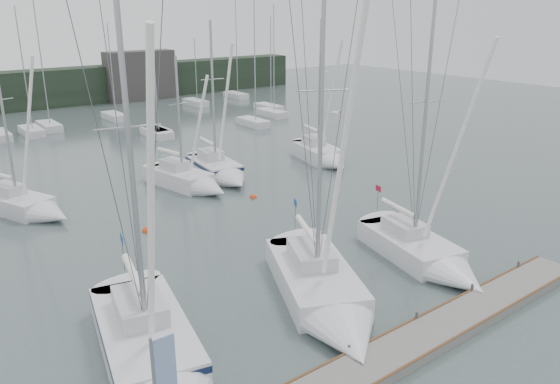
{
  "coord_description": "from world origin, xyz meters",
  "views": [
    {
      "loc": [
        -14.96,
        -16.61,
        12.97
      ],
      "look_at": [
        1.59,
        5.0,
        3.72
      ],
      "focal_mm": 35.0,
      "sensor_mm": 36.0,
      "label": 1
    }
  ],
  "objects_px": {
    "sailboat_mid_c": "(192,182)",
    "buoy_b": "(253,198)",
    "buoy_a": "(147,231)",
    "sailboat_mid_d": "(221,172)",
    "sailboat_mid_b": "(29,207)",
    "sailboat_near_right": "(431,258)",
    "sailboat_near_center": "(328,302)",
    "sailboat_near_left": "(156,364)",
    "sailboat_mid_e": "(324,156)"
  },
  "relations": [
    {
      "from": "buoy_a",
      "to": "sailboat_near_left",
      "type": "bearing_deg",
      "value": -112.98
    },
    {
      "from": "sailboat_mid_c",
      "to": "buoy_b",
      "type": "height_order",
      "value": "sailboat_mid_c"
    },
    {
      "from": "sailboat_mid_b",
      "to": "sailboat_near_right",
      "type": "bearing_deg",
      "value": -77.82
    },
    {
      "from": "sailboat_near_center",
      "to": "sailboat_near_right",
      "type": "height_order",
      "value": "sailboat_near_center"
    },
    {
      "from": "sailboat_near_center",
      "to": "buoy_b",
      "type": "relative_size",
      "value": 31.68
    },
    {
      "from": "sailboat_mid_e",
      "to": "buoy_a",
      "type": "height_order",
      "value": "sailboat_mid_e"
    },
    {
      "from": "sailboat_mid_c",
      "to": "buoy_b",
      "type": "relative_size",
      "value": 20.18
    },
    {
      "from": "sailboat_mid_c",
      "to": "buoy_a",
      "type": "xyz_separation_m",
      "value": [
        -6.13,
        -5.53,
        -0.57
      ]
    },
    {
      "from": "sailboat_near_right",
      "to": "buoy_b",
      "type": "bearing_deg",
      "value": 106.79
    },
    {
      "from": "sailboat_mid_d",
      "to": "sailboat_mid_e",
      "type": "bearing_deg",
      "value": -1.24
    },
    {
      "from": "sailboat_near_center",
      "to": "sailboat_near_right",
      "type": "relative_size",
      "value": 1.14
    },
    {
      "from": "sailboat_mid_b",
      "to": "sailboat_mid_e",
      "type": "distance_m",
      "value": 23.89
    },
    {
      "from": "sailboat_near_left",
      "to": "buoy_a",
      "type": "distance_m",
      "value": 14.46
    },
    {
      "from": "buoy_a",
      "to": "sailboat_mid_c",
      "type": "bearing_deg",
      "value": 42.07
    },
    {
      "from": "sailboat_near_left",
      "to": "sailboat_near_center",
      "type": "xyz_separation_m",
      "value": [
        8.06,
        -0.41,
        -0.08
      ]
    },
    {
      "from": "sailboat_near_right",
      "to": "buoy_a",
      "type": "relative_size",
      "value": 23.83
    },
    {
      "from": "sailboat_mid_e",
      "to": "sailboat_near_left",
      "type": "bearing_deg",
      "value": -129.42
    },
    {
      "from": "sailboat_mid_b",
      "to": "sailboat_mid_c",
      "type": "bearing_deg",
      "value": -31.6
    },
    {
      "from": "sailboat_near_right",
      "to": "sailboat_near_center",
      "type": "bearing_deg",
      "value": -166.45
    },
    {
      "from": "sailboat_mid_b",
      "to": "sailboat_mid_d",
      "type": "bearing_deg",
      "value": -26.64
    },
    {
      "from": "sailboat_near_left",
      "to": "sailboat_near_right",
      "type": "height_order",
      "value": "sailboat_near_left"
    },
    {
      "from": "sailboat_mid_e",
      "to": "buoy_b",
      "type": "distance_m",
      "value": 10.84
    },
    {
      "from": "sailboat_mid_c",
      "to": "buoy_a",
      "type": "distance_m",
      "value": 8.28
    },
    {
      "from": "sailboat_near_center",
      "to": "sailboat_mid_b",
      "type": "height_order",
      "value": "sailboat_near_center"
    },
    {
      "from": "sailboat_mid_b",
      "to": "sailboat_mid_d",
      "type": "relative_size",
      "value": 0.96
    },
    {
      "from": "sailboat_near_right",
      "to": "buoy_a",
      "type": "xyz_separation_m",
      "value": [
        -9.69,
        13.63,
        -0.54
      ]
    },
    {
      "from": "sailboat_near_center",
      "to": "buoy_b",
      "type": "bearing_deg",
      "value": 92.05
    },
    {
      "from": "buoy_a",
      "to": "buoy_b",
      "type": "height_order",
      "value": "buoy_a"
    },
    {
      "from": "sailboat_near_left",
      "to": "buoy_a",
      "type": "xyz_separation_m",
      "value": [
        5.64,
        13.3,
        -0.66
      ]
    },
    {
      "from": "buoy_a",
      "to": "sailboat_near_right",
      "type": "bearing_deg",
      "value": -54.59
    },
    {
      "from": "sailboat_mid_d",
      "to": "buoy_a",
      "type": "distance_m",
      "value": 11.16
    },
    {
      "from": "sailboat_mid_c",
      "to": "sailboat_mid_e",
      "type": "relative_size",
      "value": 0.81
    },
    {
      "from": "buoy_a",
      "to": "sailboat_near_center",
      "type": "bearing_deg",
      "value": -80.0
    },
    {
      "from": "sailboat_near_right",
      "to": "sailboat_mid_c",
      "type": "distance_m",
      "value": 19.49
    },
    {
      "from": "buoy_a",
      "to": "buoy_b",
      "type": "bearing_deg",
      "value": 7.63
    },
    {
      "from": "sailboat_mid_b",
      "to": "sailboat_mid_e",
      "type": "bearing_deg",
      "value": -28.37
    },
    {
      "from": "sailboat_mid_d",
      "to": "buoy_a",
      "type": "bearing_deg",
      "value": -138.79
    },
    {
      "from": "sailboat_near_center",
      "to": "sailboat_mid_d",
      "type": "relative_size",
      "value": 1.27
    },
    {
      "from": "sailboat_mid_d",
      "to": "sailboat_near_center",
      "type": "bearing_deg",
      "value": -101.93
    },
    {
      "from": "sailboat_mid_e",
      "to": "buoy_b",
      "type": "height_order",
      "value": "sailboat_mid_e"
    },
    {
      "from": "sailboat_near_center",
      "to": "sailboat_mid_d",
      "type": "height_order",
      "value": "sailboat_near_center"
    },
    {
      "from": "sailboat_mid_b",
      "to": "buoy_a",
      "type": "relative_size",
      "value": 20.64
    },
    {
      "from": "sailboat_mid_b",
      "to": "buoy_a",
      "type": "distance_m",
      "value": 8.78
    },
    {
      "from": "sailboat_near_center",
      "to": "sailboat_mid_b",
      "type": "relative_size",
      "value": 1.32
    },
    {
      "from": "sailboat_near_right",
      "to": "sailboat_mid_b",
      "type": "bearing_deg",
      "value": 138.0
    },
    {
      "from": "sailboat_near_left",
      "to": "sailboat_near_right",
      "type": "bearing_deg",
      "value": 11.23
    },
    {
      "from": "sailboat_near_center",
      "to": "buoy_a",
      "type": "height_order",
      "value": "sailboat_near_center"
    },
    {
      "from": "buoy_a",
      "to": "buoy_b",
      "type": "relative_size",
      "value": 1.17
    },
    {
      "from": "sailboat_near_right",
      "to": "buoy_b",
      "type": "relative_size",
      "value": 27.8
    },
    {
      "from": "sailboat_mid_c",
      "to": "sailboat_mid_e",
      "type": "bearing_deg",
      "value": -13.7
    }
  ]
}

